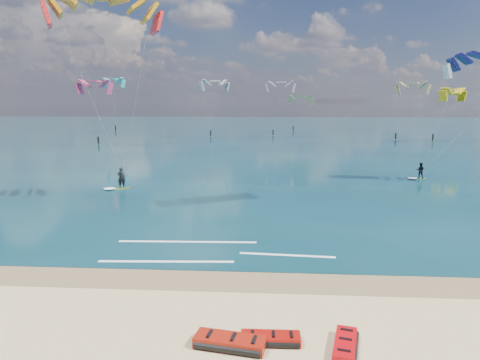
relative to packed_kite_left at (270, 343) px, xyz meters
name	(u,v)px	position (x,y,z in m)	size (l,w,h in m)	color
ground	(233,163)	(-4.60, 41.92, 0.00)	(320.00, 320.00, 0.00)	tan
wet_sand_strip	(168,279)	(-4.60, 4.92, 0.00)	(320.00, 2.40, 0.01)	brown
sea	(252,130)	(-4.60, 105.92, 0.02)	(320.00, 200.00, 0.04)	#092C32
packed_kite_left	(270,343)	(0.00, 0.00, 0.00)	(2.17, 0.98, 0.36)	#A20F08
packed_kite_mid	(230,347)	(-1.33, -0.35, 0.00)	(2.54, 1.17, 0.42)	#A21A0B
packed_kite_right	(345,349)	(2.42, -0.24, 0.00)	(2.13, 0.99, 0.36)	red
kitesurfer_main	(113,91)	(-12.49, 20.78, 8.71)	(8.80, 10.43, 16.74)	#ABCB17
kitesurfer_far	(458,107)	(18.22, 30.16, 7.36)	(11.47, 4.56, 13.86)	#A9D720
shoreline_foam	(205,251)	(-3.44, 8.49, 0.04)	(12.03, 3.67, 0.01)	white
distant_kites	(254,111)	(-3.12, 80.60, 5.77)	(80.39, 39.02, 13.54)	#8F864D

